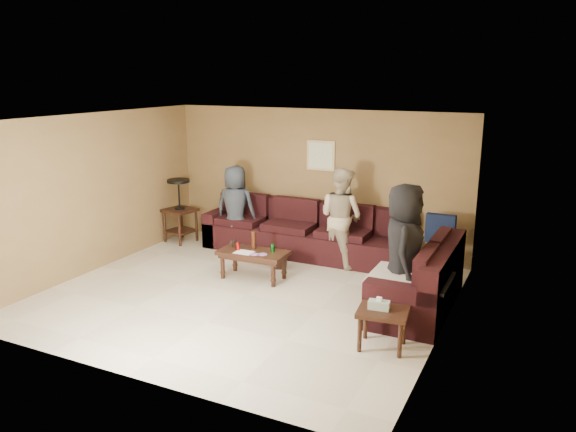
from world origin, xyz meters
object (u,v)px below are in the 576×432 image
Objects in this scene: sectional_sofa at (338,251)px; person_middle at (341,217)px; person_right at (404,250)px; waste_bin at (279,259)px; person_left at (236,208)px; side_table_right at (382,315)px; end_table_left at (180,209)px; coffee_table at (253,255)px.

sectional_sofa is 0.59m from person_middle.
person_middle is 0.94× the size of person_right.
sectional_sofa reaches higher than waste_bin.
person_left is at bearing 54.37° from person_right.
person_right is at bearing 149.27° from person_left.
side_table_right is 1.18m from person_right.
end_table_left reaches higher than sectional_sofa.
side_table_right is 0.38× the size of person_middle.
person_right is (1.41, -1.47, 0.05)m from person_middle.
person_left is at bearing 143.71° from side_table_right.
coffee_table reaches higher than side_table_right.
coffee_table reaches higher than waste_bin.
end_table_left is 1.92× the size of side_table_right.
person_middle reaches higher than person_left.
waste_bin is at bearing -12.27° from end_table_left.
waste_bin is 2.53m from person_right.
end_table_left is at bearing 60.67° from person_right.
coffee_table is 1.62m from person_left.
end_table_left is 1.19m from person_left.
side_table_right is at bearing -40.42° from waste_bin.
sectional_sofa is 2.14m from person_left.
waste_bin is at bearing 78.12° from coffee_table.
sectional_sofa is 16.68× the size of waste_bin.
person_left is (-3.46, 2.54, 0.36)m from side_table_right.
waste_bin is 0.18× the size of person_left.
person_right is (-0.06, 1.08, 0.47)m from side_table_right.
end_table_left is 0.68× the size of person_right.
end_table_left is at bearing 20.40° from person_middle.
person_left is at bearing 3.30° from end_table_left.
person_left is 3.71m from person_right.
side_table_right is (1.39, -2.23, 0.08)m from sectional_sofa.
side_table_right is at bearing -28.08° from end_table_left.
coffee_table is (-1.05, -0.89, 0.05)m from sectional_sofa.
end_table_left reaches higher than coffee_table.
coffee_table is at bearing -139.73° from sectional_sofa.
end_table_left is 4.80m from person_right.
waste_bin is 0.17× the size of person_middle.
end_table_left is at bearing 175.75° from sectional_sofa.
person_left is 0.93× the size of person_middle.
person_right is at bearing -40.79° from sectional_sofa.
end_table_left is 4.27× the size of waste_bin.
person_left is at bearing 130.32° from coffee_table.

